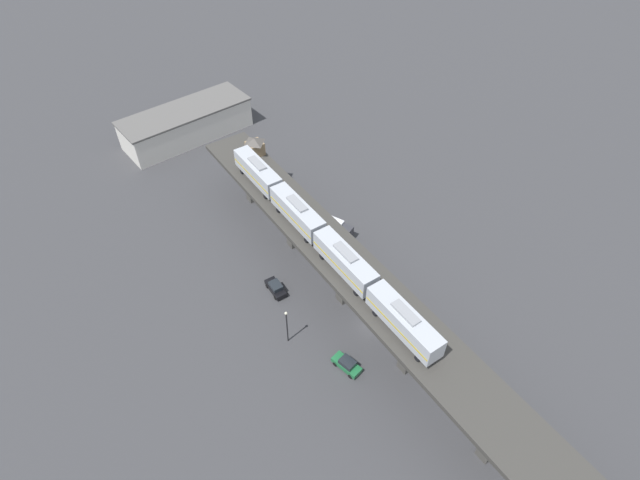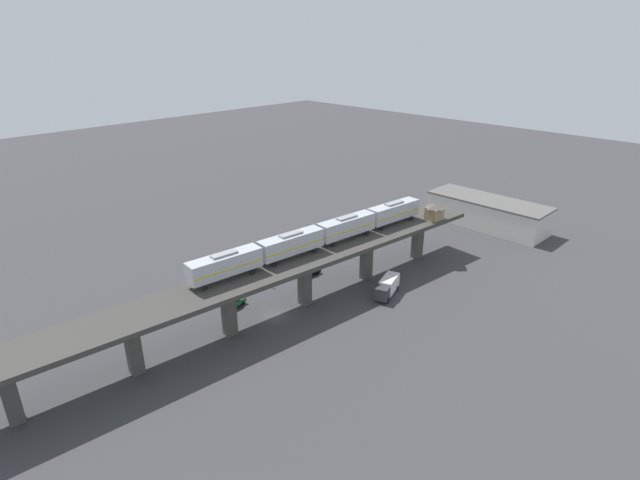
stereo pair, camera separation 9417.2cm
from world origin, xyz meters
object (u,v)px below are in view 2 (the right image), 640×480
object	(u,v)px
signal_hut	(434,211)
street_car_green	(233,302)
street_car_black	(309,271)
street_lamp	(260,263)
subway_train	(320,235)
warehouse_building	(488,213)
delivery_truck	(388,286)

from	to	relation	value
signal_hut	street_car_green	world-z (taller)	signal_hut
street_car_black	street_lamp	bearing A→B (deg)	-115.50
subway_train	street_car_black	size ratio (longest dim) A/B	10.83
street_car_black	warehouse_building	bearing A→B (deg)	76.64
street_lamp	warehouse_building	world-z (taller)	street_lamp
street_car_black	street_car_green	bearing A→B (deg)	-91.80
delivery_truck	street_lamp	world-z (taller)	street_lamp
street_lamp	signal_hut	bearing A→B (deg)	61.85
street_car_black	street_lamp	world-z (taller)	street_lamp
street_lamp	warehouse_building	xyz separation A→B (m)	(15.91, 58.13, -0.70)
street_car_black	street_lamp	size ratio (longest dim) A/B	0.66
delivery_truck	street_car_green	bearing A→B (deg)	-126.64
street_car_black	warehouse_building	xyz separation A→B (m)	(11.71, 49.31, 2.47)
street_car_green	delivery_truck	bearing A→B (deg)	53.36
subway_train	delivery_truck	world-z (taller)	subway_train
signal_hut	street_car_black	bearing A→B (deg)	-119.13
street_car_green	street_lamp	world-z (taller)	street_lamp
street_car_green	delivery_truck	distance (m)	27.56
subway_train	street_car_green	size ratio (longest dim) A/B	10.86
signal_hut	delivery_truck	distance (m)	20.94
street_car_green	signal_hut	bearing A→B (deg)	71.87
delivery_truck	warehouse_building	bearing A→B (deg)	95.29
subway_train	street_car_black	xyz separation A→B (m)	(-6.43, 3.50, -10.48)
signal_hut	street_car_black	xyz separation A→B (m)	(-12.80, -22.97, -9.74)
subway_train	signal_hut	world-z (taller)	subway_train
signal_hut	street_lamp	world-z (taller)	signal_hut
signal_hut	subway_train	bearing A→B (deg)	-103.53
street_lamp	subway_train	bearing A→B (deg)	26.56
street_car_green	street_lamp	size ratio (longest dim) A/B	0.66
street_car_green	street_car_black	distance (m)	17.84
warehouse_building	subway_train	bearing A→B (deg)	-95.70
signal_hut	warehouse_building	distance (m)	27.35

